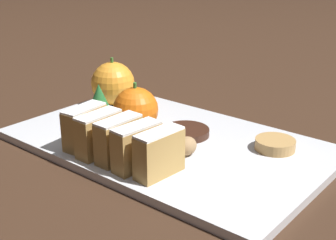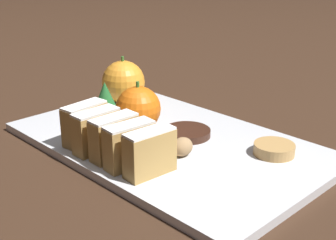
{
  "view_description": "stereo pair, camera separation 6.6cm",
  "coord_description": "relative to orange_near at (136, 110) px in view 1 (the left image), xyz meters",
  "views": [
    {
      "loc": [
        -0.48,
        -0.39,
        0.28
      ],
      "look_at": [
        0.0,
        0.0,
        0.04
      ],
      "focal_mm": 50.0,
      "sensor_mm": 36.0,
      "label": 1
    },
    {
      "loc": [
        -0.43,
        -0.44,
        0.28
      ],
      "look_at": [
        0.0,
        0.0,
        0.04
      ],
      "focal_mm": 50.0,
      "sensor_mm": 36.0,
      "label": 2
    }
  ],
  "objects": [
    {
      "name": "ground_plane",
      "position": [
        0.01,
        -0.06,
        -0.05
      ],
      "size": [
        6.0,
        6.0,
        0.0
      ],
      "primitive_type": "plane",
      "color": "#382316"
    },
    {
      "name": "serving_platter",
      "position": [
        0.01,
        -0.06,
        -0.04
      ],
      "size": [
        0.28,
        0.45,
        0.01
      ],
      "color": "silver",
      "rests_on": "ground_plane"
    },
    {
      "name": "stollen_slice_front",
      "position": [
        -0.08,
        -0.12,
        -0.01
      ],
      "size": [
        0.07,
        0.03,
        0.06
      ],
      "color": "tan",
      "rests_on": "serving_platter"
    },
    {
      "name": "stollen_slice_second",
      "position": [
        -0.09,
        -0.08,
        -0.01
      ],
      "size": [
        0.07,
        0.03,
        0.06
      ],
      "color": "tan",
      "rests_on": "serving_platter"
    },
    {
      "name": "stollen_slice_third",
      "position": [
        -0.09,
        -0.05,
        -0.01
      ],
      "size": [
        0.07,
        0.03,
        0.06
      ],
      "color": "tan",
      "rests_on": "serving_platter"
    },
    {
      "name": "stollen_slice_fourth",
      "position": [
        -0.09,
        -0.02,
        -0.01
      ],
      "size": [
        0.07,
        0.03,
        0.06
      ],
      "color": "tan",
      "rests_on": "serving_platter"
    },
    {
      "name": "stollen_slice_fifth",
      "position": [
        -0.08,
        0.02,
        -0.01
      ],
      "size": [
        0.07,
        0.03,
        0.06
      ],
      "color": "tan",
      "rests_on": "serving_platter"
    },
    {
      "name": "orange_near",
      "position": [
        0.0,
        0.0,
        0.0
      ],
      "size": [
        0.07,
        0.07,
        0.08
      ],
      "color": "orange",
      "rests_on": "serving_platter"
    },
    {
      "name": "orange_far",
      "position": [
        0.07,
        0.12,
        0.0
      ],
      "size": [
        0.08,
        0.08,
        0.08
      ],
      "color": "orange",
      "rests_on": "serving_platter"
    },
    {
      "name": "walnut",
      "position": [
        -0.02,
        -0.11,
        -0.02
      ],
      "size": [
        0.03,
        0.03,
        0.03
      ],
      "color": "#9E7A51",
      "rests_on": "serving_platter"
    },
    {
      "name": "chocolate_cookie",
      "position": [
        0.04,
        -0.07,
        -0.03
      ],
      "size": [
        0.07,
        0.07,
        0.01
      ],
      "color": "#381E14",
      "rests_on": "serving_platter"
    },
    {
      "name": "gingerbread_cookie",
      "position": [
        0.07,
        -0.19,
        -0.03
      ],
      "size": [
        0.05,
        0.05,
        0.01
      ],
      "color": "tan",
      "rests_on": "serving_platter"
    },
    {
      "name": "evergreen_sprig",
      "position": [
        -0.01,
        0.07,
        -0.0
      ],
      "size": [
        0.05,
        0.05,
        0.06
      ],
      "color": "#23662D",
      "rests_on": "serving_platter"
    }
  ]
}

